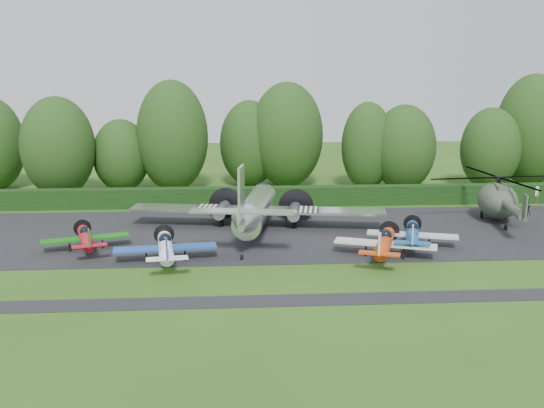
{
  "coord_description": "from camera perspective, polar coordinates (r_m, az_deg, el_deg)",
  "views": [
    {
      "loc": [
        -3.46,
        -40.67,
        13.59
      ],
      "look_at": [
        -0.11,
        10.37,
        2.5
      ],
      "focal_mm": 40.0,
      "sensor_mm": 36.0,
      "label": 1
    }
  ],
  "objects": [
    {
      "name": "tree_4",
      "position": [
        73.05,
        1.41,
        6.5
      ],
      "size": [
        8.72,
        8.72,
        12.61
      ],
      "color": "black",
      "rests_on": "ground"
    },
    {
      "name": "light_plane_red",
      "position": [
        49.24,
        -17.1,
        -3.06
      ],
      "size": [
        6.68,
        7.02,
        2.57
      ],
      "rotation": [
        0.0,
        0.0,
        -0.31
      ],
      "color": "#B41022",
      "rests_on": "ground"
    },
    {
      "name": "tree_2",
      "position": [
        80.8,
        23.25,
        6.41
      ],
      "size": [
        8.58,
        8.58,
        13.56
      ],
      "color": "black",
      "rests_on": "ground"
    },
    {
      "name": "apron",
      "position": [
        52.58,
        0.15,
        -2.74
      ],
      "size": [
        70.0,
        18.0,
        0.01
      ],
      "primitive_type": "cube",
      "color": "black",
      "rests_on": "ground"
    },
    {
      "name": "tree_0",
      "position": [
        72.58,
        12.3,
        5.17
      ],
      "size": [
        7.4,
        7.4,
        10.07
      ],
      "color": "black",
      "rests_on": "ground"
    },
    {
      "name": "helicopter",
      "position": [
        60.02,
        20.5,
        0.6
      ],
      "size": [
        13.25,
        15.51,
        4.27
      ],
      "rotation": [
        0.0,
        0.0,
        0.18
      ],
      "color": "#364232",
      "rests_on": "ground"
    },
    {
      "name": "sign_board",
      "position": [
        69.51,
        22.47,
        1.09
      ],
      "size": [
        3.35,
        0.13,
        1.88
      ],
      "rotation": [
        0.0,
        0.0,
        0.19
      ],
      "color": "#3F3326",
      "rests_on": "ground"
    },
    {
      "name": "tree_7",
      "position": [
        73.85,
        -2.12,
        5.71
      ],
      "size": [
        7.22,
        7.22,
        10.44
      ],
      "color": "black",
      "rests_on": "ground"
    },
    {
      "name": "tree_9",
      "position": [
        72.42,
        8.96,
        5.4
      ],
      "size": [
        6.09,
        6.09,
        10.36
      ],
      "color": "black",
      "rests_on": "ground"
    },
    {
      "name": "tree_3",
      "position": [
        72.53,
        -14.0,
        4.44
      ],
      "size": [
        6.49,
        6.49,
        8.44
      ],
      "color": "black",
      "rests_on": "ground"
    },
    {
      "name": "transport_plane",
      "position": [
        52.6,
        -1.52,
        -0.47
      ],
      "size": [
        22.71,
        17.41,
        7.28
      ],
      "rotation": [
        0.0,
        0.0,
        0.16
      ],
      "color": "silver",
      "rests_on": "ground"
    },
    {
      "name": "hedgerow",
      "position": [
        63.25,
        -0.53,
        -0.18
      ],
      "size": [
        90.0,
        1.6,
        2.0
      ],
      "primitive_type": "cube",
      "color": "black",
      "rests_on": "ground"
    },
    {
      "name": "taxiway_verge",
      "position": [
        37.4,
        1.83,
        -9.08
      ],
      "size": [
        70.0,
        2.0,
        0.0
      ],
      "primitive_type": "cube",
      "color": "black",
      "rests_on": "ground"
    },
    {
      "name": "light_plane_orange",
      "position": [
        45.85,
        10.54,
        -3.64
      ],
      "size": [
        7.58,
        7.97,
        2.91
      ],
      "rotation": [
        0.0,
        0.0,
        0.35
      ],
      "color": "#C43B0B",
      "rests_on": "ground"
    },
    {
      "name": "light_plane_blue",
      "position": [
        49.13,
        13.06,
        -2.77
      ],
      "size": [
        7.1,
        7.47,
        2.73
      ],
      "rotation": [
        0.0,
        0.0,
        0.29
      ],
      "color": "#185193",
      "rests_on": "ground"
    },
    {
      "name": "tree_1",
      "position": [
        71.14,
        -9.36,
        6.3
      ],
      "size": [
        8.23,
        8.23,
        12.89
      ],
      "color": "black",
      "rests_on": "ground"
    },
    {
      "name": "tree_10",
      "position": [
        76.23,
        19.86,
        4.91
      ],
      "size": [
        6.92,
        6.92,
        9.7
      ],
      "color": "black",
      "rests_on": "ground"
    },
    {
      "name": "ground",
      "position": [
        43.02,
        1.06,
        -6.18
      ],
      "size": [
        160.0,
        160.0,
        0.0
      ],
      "primitive_type": "plane",
      "color": "#2E4F16",
      "rests_on": "ground"
    },
    {
      "name": "light_plane_white",
      "position": [
        44.75,
        -9.98,
        -4.04
      ],
      "size": [
        7.48,
        7.86,
        2.87
      ],
      "rotation": [
        0.0,
        0.0,
        -0.14
      ],
      "color": "white",
      "rests_on": "ground"
    },
    {
      "name": "tree_5",
      "position": [
        71.15,
        -19.5,
        5.06
      ],
      "size": [
        8.05,
        8.05,
        11.17
      ],
      "color": "black",
      "rests_on": "ground"
    }
  ]
}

